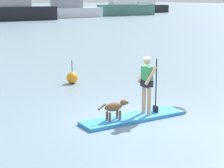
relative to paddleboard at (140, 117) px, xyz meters
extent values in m
plane|color=slate|center=(-0.23, 0.03, -0.05)|extent=(400.00, 400.00, 0.00)
cube|color=#338CD8|center=(-0.23, 0.03, 0.00)|extent=(3.35, 1.20, 0.10)
ellipsoid|color=black|center=(1.40, -0.18, 0.00)|extent=(0.65, 0.81, 0.10)
cylinder|color=tan|center=(0.25, 0.10, 0.48)|extent=(0.12, 0.12, 0.86)
cylinder|color=tan|center=(0.22, -0.16, 0.48)|extent=(0.12, 0.12, 0.86)
cube|color=black|center=(0.24, -0.03, 0.99)|extent=(0.26, 0.39, 0.20)
cube|color=#338C4C|center=(0.24, -0.03, 1.20)|extent=(0.24, 0.36, 0.59)
sphere|color=tan|center=(0.24, -0.03, 1.67)|extent=(0.22, 0.22, 0.22)
ellipsoid|color=white|center=(0.24, -0.03, 1.73)|extent=(0.23, 0.23, 0.11)
cylinder|color=tan|center=(0.26, 0.16, 1.25)|extent=(0.43, 0.14, 0.54)
cylinder|color=tan|center=(0.21, -0.22, 1.25)|extent=(0.43, 0.14, 0.54)
cylinder|color=black|center=(0.58, -0.08, 0.87)|extent=(0.04, 0.04, 1.65)
cube|color=black|center=(0.58, -0.08, 0.15)|extent=(0.10, 0.19, 0.20)
ellipsoid|color=brown|center=(-0.91, 0.12, 0.44)|extent=(0.59, 0.29, 0.26)
ellipsoid|color=brown|center=(-0.56, 0.07, 0.52)|extent=(0.24, 0.19, 0.18)
ellipsoid|color=#503923|center=(-0.46, 0.06, 0.50)|extent=(0.13, 0.09, 0.08)
cylinder|color=brown|center=(-1.29, 0.17, 0.49)|extent=(0.27, 0.08, 0.18)
cylinder|color=brown|center=(-0.73, 0.17, 0.18)|extent=(0.07, 0.07, 0.26)
cylinder|color=brown|center=(-0.75, 0.02, 0.18)|extent=(0.07, 0.07, 0.26)
cylinder|color=brown|center=(-1.06, 0.22, 0.18)|extent=(0.07, 0.07, 0.26)
cylinder|color=brown|center=(-1.08, 0.06, 0.18)|extent=(0.07, 0.07, 0.26)
cube|color=black|center=(19.75, 48.87, 1.00)|extent=(11.96, 4.84, 2.09)
cube|color=gray|center=(18.88, 48.87, 2.92)|extent=(5.51, 3.17, 1.76)
cube|color=silver|center=(30.90, 51.09, 0.81)|extent=(11.40, 3.37, 1.72)
cube|color=gray|center=(30.05, 51.09, 2.65)|extent=(5.13, 2.51, 1.96)
cylinder|color=silver|center=(30.05, 51.09, 2.87)|extent=(3.99, 0.16, 0.14)
cube|color=#3F7266|center=(43.90, 51.34, 1.00)|extent=(11.78, 4.79, 2.10)
cube|color=black|center=(55.83, 58.29, 0.83)|extent=(12.10, 3.55, 1.76)
cube|color=silver|center=(54.93, 58.29, 2.88)|extent=(5.48, 2.53, 2.33)
sphere|color=orange|center=(1.13, 5.37, 0.19)|extent=(0.48, 0.48, 0.48)
cylinder|color=black|center=(1.13, 5.37, 0.68)|extent=(0.03, 0.03, 0.50)
camera|label=1|loc=(-7.74, -8.31, 3.48)|focal=63.70mm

